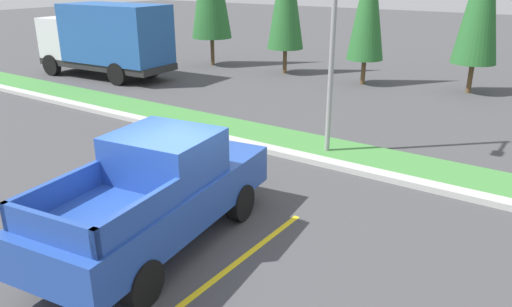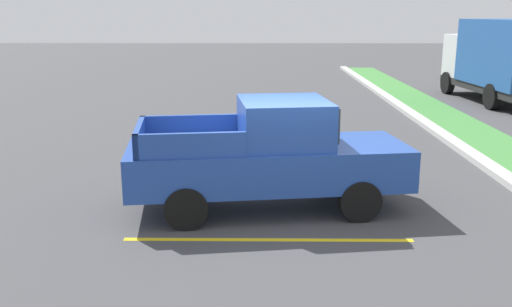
# 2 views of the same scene
# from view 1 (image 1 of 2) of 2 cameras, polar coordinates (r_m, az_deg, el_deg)

# --- Properties ---
(ground_plane) EXTENTS (120.00, 120.00, 0.00)m
(ground_plane) POSITION_cam_1_polar(r_m,az_deg,el_deg) (9.58, -8.26, -9.92)
(ground_plane) COLOR #424244
(parking_line_near) EXTENTS (0.12, 4.80, 0.01)m
(parking_line_near) POSITION_cam_1_polar(r_m,az_deg,el_deg) (10.58, -16.95, -7.53)
(parking_line_near) COLOR yellow
(parking_line_near) RESTS_ON ground
(parking_line_far) EXTENTS (0.12, 4.80, 0.01)m
(parking_line_far) POSITION_cam_1_polar(r_m,az_deg,el_deg) (8.64, -3.44, -13.37)
(parking_line_far) COLOR yellow
(parking_line_far) RESTS_ON ground
(curb_strip) EXTENTS (56.00, 0.40, 0.15)m
(curb_strip) POSITION_cam_1_polar(r_m,az_deg,el_deg) (13.26, 6.40, -0.63)
(curb_strip) COLOR #B2B2AD
(curb_strip) RESTS_ON ground
(grass_median) EXTENTS (56.00, 1.80, 0.06)m
(grass_median) POSITION_cam_1_polar(r_m,az_deg,el_deg) (14.19, 8.51, 0.51)
(grass_median) COLOR #42843D
(grass_median) RESTS_ON ground
(pickup_truck_main) EXTENTS (2.58, 5.43, 2.10)m
(pickup_truck_main) POSITION_cam_1_polar(r_m,az_deg,el_deg) (9.09, -11.18, -4.44)
(pickup_truck_main) COLOR black
(pickup_truck_main) RESTS_ON ground
(cargo_truck_distant) EXTENTS (6.94, 2.89, 3.40)m
(cargo_truck_distant) POSITION_cam_1_polar(r_m,az_deg,el_deg) (24.73, -16.94, 12.66)
(cargo_truck_distant) COLOR black
(cargo_truck_distant) RESTS_ON ground
(cypress_tree_center) EXTENTS (1.61, 1.61, 6.19)m
(cypress_tree_center) POSITION_cam_1_polar(r_m,az_deg,el_deg) (22.51, 12.91, 16.94)
(cypress_tree_center) COLOR brown
(cypress_tree_center) RESTS_ON ground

